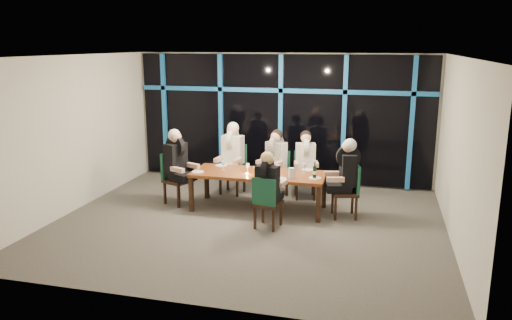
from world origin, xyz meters
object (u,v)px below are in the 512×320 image
object	(u,v)px
chair_far_right	(305,172)
diner_end_right	(346,167)
diner_far_right	(306,155)
wine_bottle	(315,172)
chair_far_left	(234,166)
diner_end_left	(177,156)
chair_near_mid	(266,200)
diner_far_left	(232,148)
diner_far_mid	(275,153)
dining_table	(259,176)
water_pitcher	(291,173)
chair_end_right	(350,188)
chair_end_left	(175,175)
chair_far_mid	(277,171)
diner_near_mid	(268,178)

from	to	relation	value
chair_far_right	diner_end_right	world-z (taller)	diner_end_right
chair_far_right	diner_far_right	bearing A→B (deg)	-90.00
wine_bottle	chair_far_left	bearing A→B (deg)	148.83
diner_far_right	diner_end_left	xyz separation A→B (m)	(-2.45, -1.03, 0.06)
chair_near_mid	wine_bottle	size ratio (longest dim) A/B	3.01
chair_far_left	chair_near_mid	size ratio (longest dim) A/B	1.12
chair_far_left	chair_near_mid	world-z (taller)	chair_far_left
chair_near_mid	diner_end_right	distance (m)	1.68
chair_near_mid	diner_far_left	bearing A→B (deg)	-47.67
diner_far_left	diner_far_mid	bearing A→B (deg)	5.62
dining_table	chair_far_right	xyz separation A→B (m)	(0.75, 1.06, -0.13)
dining_table	diner_far_mid	size ratio (longest dim) A/B	2.69
chair_far_left	diner_far_mid	xyz separation A→B (m)	(0.94, -0.10, 0.35)
diner_far_left	diner_end_left	xyz separation A→B (m)	(-0.86, -0.97, -0.02)
diner_end_right	chair_far_right	bearing A→B (deg)	-153.43
chair_near_mid	diner_far_left	xyz separation A→B (m)	(-1.21, 1.92, 0.49)
chair_far_left	water_pitcher	world-z (taller)	chair_far_left
diner_far_mid	chair_near_mid	bearing A→B (deg)	-59.39
chair_far_right	chair_end_right	size ratio (longest dim) A/B	0.95
diner_end_left	water_pitcher	xyz separation A→B (m)	(2.38, -0.22, -0.15)
diner_end_left	diner_end_right	distance (m)	3.36
diner_far_left	diner_end_left	distance (m)	1.30
diner_far_right	wine_bottle	bearing A→B (deg)	-86.46
diner_far_mid	water_pitcher	world-z (taller)	diner_far_mid
chair_end_left	water_pitcher	xyz separation A→B (m)	(2.46, -0.25, 0.27)
chair_far_left	wine_bottle	bearing A→B (deg)	-24.86
dining_table	chair_near_mid	size ratio (longest dim) A/B	2.74
diner_end_left	chair_far_right	bearing A→B (deg)	-42.88
dining_table	diner_far_left	size ratio (longest dim) A/B	2.50
chair_end_left	diner_far_mid	xyz separation A→B (m)	(1.90, 0.92, 0.36)
diner_end_left	water_pitcher	bearing A→B (deg)	-72.66
chair_far_mid	diner_near_mid	bearing A→B (deg)	-59.94
chair_far_left	chair_far_right	size ratio (longest dim) A/B	1.09
dining_table	wine_bottle	size ratio (longest dim) A/B	8.22
chair_far_right	wine_bottle	world-z (taller)	wine_bottle
diner_far_left	diner_far_right	world-z (taller)	diner_far_left
chair_far_right	diner_end_left	distance (m)	2.71
chair_far_left	diner_far_mid	world-z (taller)	diner_far_mid
chair_near_mid	diner_end_right	bearing A→B (deg)	-132.77
diner_near_mid	diner_end_right	bearing A→B (deg)	-134.78
chair_far_mid	chair_end_right	size ratio (longest dim) A/B	0.96
diner_far_mid	diner_far_right	bearing A→B (deg)	29.29
chair_far_right	chair_near_mid	bearing A→B (deg)	-113.39
diner_end_left	wine_bottle	bearing A→B (deg)	-69.58
diner_end_left	diner_far_right	bearing A→B (deg)	-44.64
chair_far_right	chair_end_right	distance (m)	1.47
chair_end_left	dining_table	bearing A→B (deg)	-66.96
diner_near_mid	water_pitcher	size ratio (longest dim) A/B	4.52
chair_far_right	diner_near_mid	world-z (taller)	diner_near_mid
chair_end_left	diner_near_mid	distance (m)	2.37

